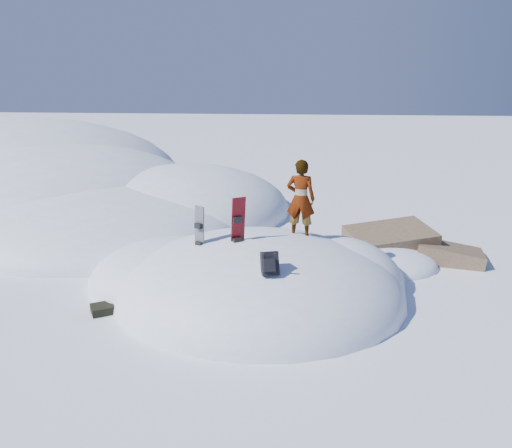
# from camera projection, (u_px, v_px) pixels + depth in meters

# --- Properties ---
(ground) EXTENTS (120.00, 120.00, 0.00)m
(ground) POSITION_uv_depth(u_px,v_px,m) (258.00, 296.00, 12.03)
(ground) COLOR white
(ground) RESTS_ON ground
(snow_mound) EXTENTS (8.00, 6.00, 3.00)m
(snow_mound) POSITION_uv_depth(u_px,v_px,m) (252.00, 292.00, 12.27)
(snow_mound) COLOR white
(snow_mound) RESTS_ON ground
(snow_ridge) EXTENTS (21.50, 18.50, 6.40)m
(snow_ridge) POSITION_uv_depth(u_px,v_px,m) (49.00, 194.00, 22.42)
(snow_ridge) COLOR white
(snow_ridge) RESTS_ON ground
(rock_outcrop) EXTENTS (4.68, 4.41, 1.68)m
(rock_outcrop) POSITION_uv_depth(u_px,v_px,m) (395.00, 258.00, 14.54)
(rock_outcrop) COLOR brown
(rock_outcrop) RESTS_ON ground
(snowboard_red) EXTENTS (0.39, 0.36, 1.71)m
(snowboard_red) POSITION_uv_depth(u_px,v_px,m) (238.00, 232.00, 11.35)
(snowboard_red) COLOR red
(snowboard_red) RESTS_ON snow_mound
(snowboard_dark) EXTENTS (0.28, 0.27, 1.47)m
(snowboard_dark) POSITION_uv_depth(u_px,v_px,m) (199.00, 237.00, 11.47)
(snowboard_dark) COLOR black
(snowboard_dark) RESTS_ON snow_mound
(backpack) EXTENTS (0.43, 0.50, 0.57)m
(backpack) POSITION_uv_depth(u_px,v_px,m) (270.00, 264.00, 10.05)
(backpack) COLOR black
(backpack) RESTS_ON snow_mound
(gear_pile) EXTENTS (0.86, 0.71, 0.23)m
(gear_pile) POSITION_uv_depth(u_px,v_px,m) (109.00, 307.00, 11.20)
(gear_pile) COLOR black
(gear_pile) RESTS_ON ground
(person) EXTENTS (0.76, 0.57, 1.90)m
(person) POSITION_uv_depth(u_px,v_px,m) (301.00, 199.00, 11.91)
(person) COLOR slate
(person) RESTS_ON snow_mound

